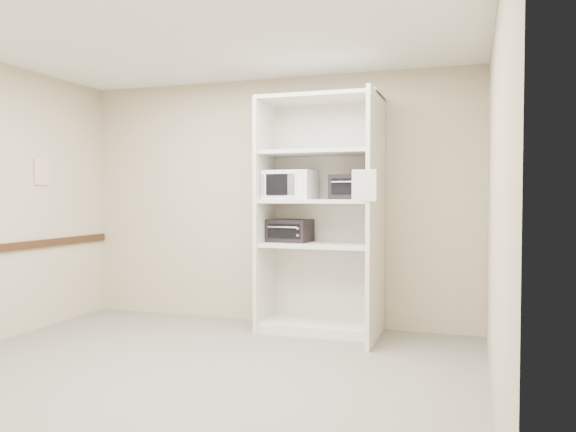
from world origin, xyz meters
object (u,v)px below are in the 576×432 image
(shelving_unit, at_px, (325,223))
(toaster_oven_upper, at_px, (353,187))
(microwave, at_px, (290,185))
(toaster_oven_lower, at_px, (290,231))

(shelving_unit, height_order, toaster_oven_upper, shelving_unit)
(shelving_unit, distance_m, toaster_oven_upper, 0.47)
(toaster_oven_upper, bearing_deg, microwave, -171.91)
(toaster_oven_upper, bearing_deg, shelving_unit, -175.01)
(shelving_unit, distance_m, microwave, 0.53)
(microwave, distance_m, toaster_oven_lower, 0.49)
(microwave, height_order, toaster_oven_lower, microwave)
(microwave, relative_size, toaster_oven_upper, 1.14)
(shelving_unit, xyz_separation_m, toaster_oven_upper, (0.30, 0.01, 0.36))
(toaster_oven_lower, bearing_deg, toaster_oven_upper, 2.39)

